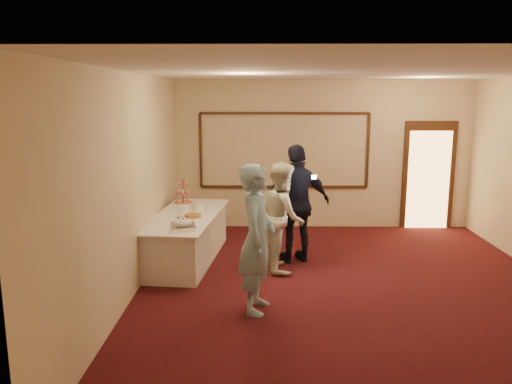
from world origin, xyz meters
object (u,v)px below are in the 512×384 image
cupcake_stand (183,194)px  man (257,239)px  woman (283,216)px  buffet_table (187,237)px  plate_stack_b (198,206)px  guest (297,204)px  pavlova_tray (183,224)px  tart (193,216)px  plate_stack_a (183,209)px

cupcake_stand → man: bearing=-64.8°
man → woman: (0.38, 1.55, -0.09)m
buffet_table → man: 2.37m
plate_stack_b → guest: bearing=-12.1°
pavlova_tray → woman: 1.55m
cupcake_stand → guest: guest is taller
plate_stack_b → pavlova_tray: bearing=-93.5°
cupcake_stand → woman: (1.76, -1.37, -0.09)m
cupcake_stand → guest: size_ratio=0.25×
pavlova_tray → tart: 0.68m
guest → tart: bearing=-14.2°
tart → guest: size_ratio=0.15×
cupcake_stand → plate_stack_a: (0.12, -0.86, -0.10)m
cupcake_stand → woman: woman is taller
buffet_table → man: man is taller
plate_stack_a → man: size_ratio=0.09×
woman → tart: bearing=76.5°
buffet_table → pavlova_tray: bearing=-84.0°
tart → woman: bearing=-8.7°
cupcake_stand → woman: bearing=-38.0°
buffet_table → woman: (1.57, -0.42, 0.46)m
guest → buffet_table: bearing=-21.0°
plate_stack_a → tart: (0.21, -0.29, -0.04)m
cupcake_stand → man: man is taller
cupcake_stand → tart: 1.21m
tart → man: size_ratio=0.16×
plate_stack_b → woman: woman is taller
pavlova_tray → guest: bearing=25.7°
plate_stack_a → plate_stack_b: 0.32m
guest → plate_stack_b: bearing=-31.6°
plate_stack_a → man: (1.25, -2.06, 0.10)m
plate_stack_a → tart: plate_stack_a is taller
guest → plate_stack_a: bearing=-23.5°
buffet_table → guest: size_ratio=1.38×
plate_stack_b → cupcake_stand: bearing=118.7°
plate_stack_a → pavlova_tray: bearing=-80.7°
buffet_table → man: size_ratio=1.42×
cupcake_stand → guest: (2.01, -0.99, 0.03)m
plate_stack_a → guest: size_ratio=0.09×
pavlova_tray → plate_stack_b: pavlova_tray is taller
woman → man: bearing=161.3°
buffet_table → tart: (0.14, -0.20, 0.41)m
pavlova_tray → plate_stack_b: bearing=86.5°
plate_stack_a → guest: guest is taller
plate_stack_a → tart: bearing=-53.9°
plate_stack_a → guest: 1.90m
plate_stack_b → plate_stack_a: bearing=-135.7°
plate_stack_b → buffet_table: bearing=-118.3°
buffet_table → pavlova_tray: size_ratio=5.33×
man → plate_stack_a: bearing=40.4°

